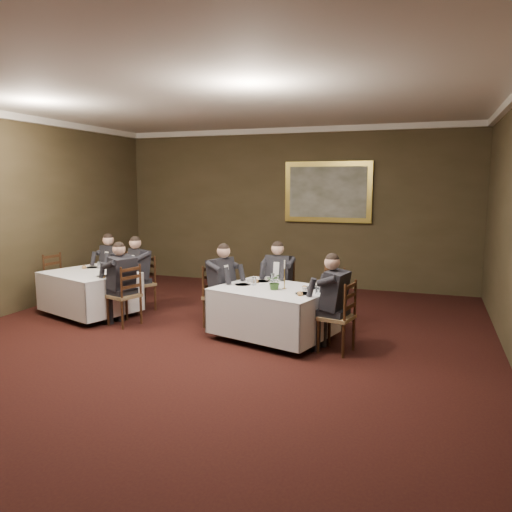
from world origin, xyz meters
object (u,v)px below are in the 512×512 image
Objects in this scene: diner_sec_backleft at (113,277)px; candlestick at (284,278)px; chair_main_backleft at (279,305)px; diner_main_endleft at (220,296)px; diner_sec_endright at (124,294)px; chair_sec_backleft at (114,289)px; chair_sec_backright at (142,295)px; centerpiece at (275,281)px; diner_sec_backright at (141,283)px; table_second at (90,290)px; chair_main_backright at (326,312)px; chair_sec_endright at (125,308)px; chair_main_endleft at (220,310)px; diner_main_backleft at (279,291)px; diner_main_endright at (336,315)px; chair_sec_endleft at (60,292)px; painting at (328,192)px; chair_main_endright at (337,332)px; table_main at (274,309)px.

candlestick is at bearing 178.00° from diner_sec_backleft.
chair_main_backleft is 0.74× the size of diner_main_endleft.
diner_sec_endright is (-1.53, -0.40, 0.00)m from diner_main_endleft.
diner_sec_endright is (1.04, -1.19, 0.23)m from chair_sec_backleft.
chair_sec_backleft is at bearing 164.13° from candlestick.
centerpiece is (2.82, -0.89, 0.61)m from chair_sec_backright.
diner_main_endleft is 1.35× the size of chair_sec_backright.
diner_sec_backright is 1.00× the size of diner_sec_endright.
table_second is 4.11m from chair_main_backright.
diner_main_endleft is 1.35× the size of chair_sec_endright.
chair_main_backleft and chair_main_endleft have the same top height.
diner_main_backleft is at bearing -48.68° from diner_sec_endright.
diner_main_endright is (1.18, -1.21, 0.23)m from chair_main_backleft.
chair_main_backleft is 2.58m from chair_sec_backright.
diner_sec_backleft is 1.35× the size of chair_sec_endleft.
diner_sec_backleft is (-4.54, 1.35, 0.00)m from diner_main_endright.
chair_main_endleft is at bearing 42.36° from chair_main_backleft.
chair_sec_backleft is 1.00× the size of chair_sec_endleft.
chair_sec_backleft is at bearing 58.26° from diner_sec_endright.
chair_sec_backright is at bearing -90.00° from diner_sec_backright.
chair_main_backleft is 1.00× the size of chair_sec_backleft.
chair_main_backright is 1.71m from diner_main_endleft.
chair_main_backright is 1.05m from candlestick.
diner_main_backleft is at bearing -168.98° from chair_sec_backleft.
table_second is at bearing 112.21° from chair_sec_backleft.
chair_sec_backleft is at bearing -90.00° from diner_sec_backleft.
diner_main_endright is 0.71× the size of painting.
diner_sec_endright is at bearing 145.06° from diner_sec_backleft.
painting reaches higher than diner_main_backleft.
diner_main_endleft reaches higher than chair_sec_endleft.
chair_sec_backleft is (-0.13, 0.88, -0.17)m from table_second.
diner_sec_endright is at bearing 27.94° from chair_main_backleft.
diner_sec_backright is (-1.79, 0.51, 0.00)m from diner_main_endleft.
chair_sec_backleft is 3.91m from candlestick.
diner_main_backleft reaches higher than chair_main_endright.
diner_main_endleft reaches higher than chair_sec_endright.
chair_main_endleft and chair_main_endright have the same top height.
chair_sec_backleft is at bearing -89.80° from diner_main_endleft.
table_second is 0.98m from chair_sec_endright.
chair_main_backleft reaches higher than table_main.
candlestick is (2.67, 0.14, 0.41)m from diner_sec_endright.
candlestick reaches higher than chair_sec_endright.
chair_main_backright is at bearing 121.21° from diner_main_endleft.
diner_sec_backleft is 3.88m from candlestick.
chair_main_endleft is 1.56m from chair_sec_endright.
chair_main_backright is 3.44m from diner_sec_backright.
chair_main_endleft is 0.74× the size of diner_main_endleft.
table_second is 0.96m from diner_sec_endright.
table_main is 1.92× the size of chair_main_endright.
diner_main_endleft is at bearing -58.08° from diner_sec_endright.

